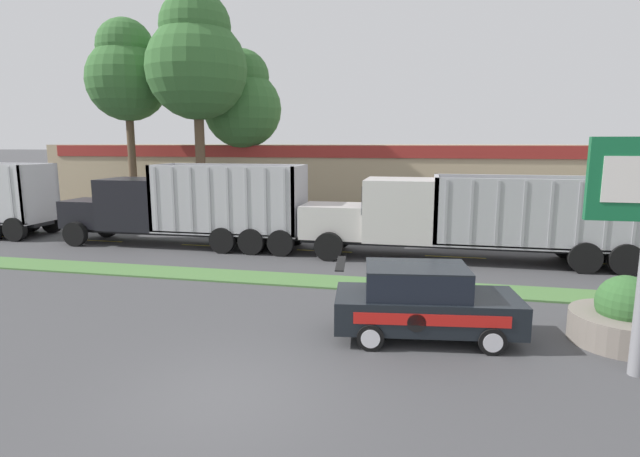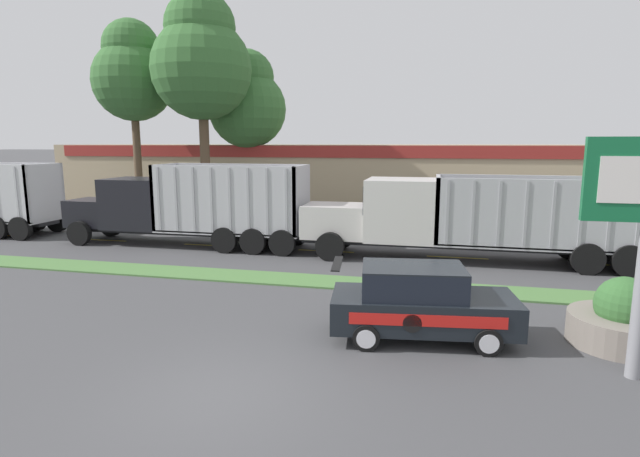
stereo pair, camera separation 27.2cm
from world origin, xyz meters
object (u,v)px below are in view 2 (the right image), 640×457
object	(u,v)px
dump_truck_far_right	(431,219)
rally_car	(420,302)
stone_planter	(623,321)
dump_truck_trail	(168,209)

from	to	relation	value
dump_truck_far_right	rally_car	xyz separation A→B (m)	(-0.13, -8.42, -0.74)
dump_truck_far_right	stone_planter	bearing A→B (deg)	-60.57
stone_planter	dump_truck_trail	bearing A→B (deg)	153.18
dump_truck_far_right	rally_car	distance (m)	8.45
dump_truck_trail	dump_truck_far_right	world-z (taller)	dump_truck_trail
rally_car	stone_planter	world-z (taller)	rally_car
dump_truck_trail	stone_planter	size ratio (longest dim) A/B	4.81
rally_car	stone_planter	size ratio (longest dim) A/B	1.90
dump_truck_far_right	rally_car	size ratio (longest dim) A/B	2.81
dump_truck_trail	dump_truck_far_right	size ratio (longest dim) A/B	0.90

